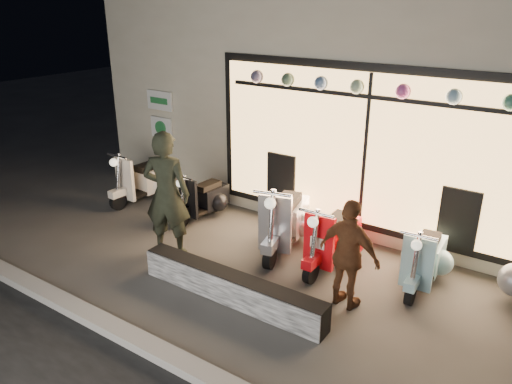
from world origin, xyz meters
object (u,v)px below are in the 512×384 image
man (167,194)px  woman (349,255)px  scooter_silver (286,219)px  scooter_red (335,237)px  graffiti_barrier (231,287)px

man → woman: man is taller
scooter_silver → scooter_red: scooter_silver is taller
scooter_silver → woman: woman is taller
scooter_red → woman: (0.65, -0.97, 0.33)m
scooter_silver → graffiti_barrier: bearing=-96.4°
woman → scooter_silver: bearing=-25.0°
scooter_silver → man: size_ratio=0.81×
graffiti_barrier → scooter_red: bearing=69.3°
graffiti_barrier → woman: 1.60m
woman → scooter_red: bearing=-47.4°
graffiti_barrier → scooter_silver: (-0.25, 1.81, 0.26)m
scooter_silver → woman: size_ratio=1.08×
scooter_red → woman: 1.21m
scooter_silver → woman: bearing=-48.3°
graffiti_barrier → scooter_red: 1.86m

